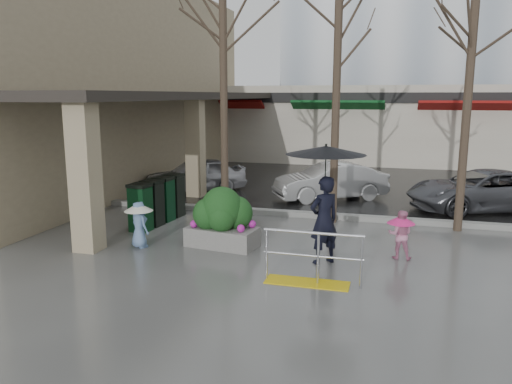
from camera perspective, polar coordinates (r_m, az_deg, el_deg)
The scene contains 20 objects.
ground at distance 11.09m, azimuth 0.22°, elevation -7.53°, with size 120.00×120.00×0.00m, color #51514F.
street_asphalt at distance 32.45m, azimuth 10.55°, elevation 4.61°, with size 120.00×36.00×0.01m, color black.
curb at distance 14.81m, azimuth 4.31°, elevation -2.48°, with size 120.00×0.30×0.15m, color gray.
near_building at distance 21.63m, azimuth -17.85°, elevation 11.76°, with size 6.00×18.00×8.00m, color tan.
canopy_slab at distance 19.65m, azimuth -7.28°, elevation 11.22°, with size 2.80×18.00×0.25m, color #2D2823.
pillar_front at distance 11.85m, azimuth -18.96°, elevation 1.80°, with size 0.55×0.55×3.50m, color tan.
pillar_back at distance 17.55m, azimuth -6.94°, elevation 5.13°, with size 0.55×0.55×3.50m, color tan.
storefront_row at distance 28.15m, azimuth 14.06°, elevation 7.62°, with size 34.00×6.74×4.00m.
handrail at distance 9.58m, azimuth 6.25°, elevation -8.25°, with size 1.90×0.50×1.03m.
tree_west at distance 14.63m, azimuth -3.78°, elevation 17.11°, with size 3.20×3.20×6.80m.
tree_midwest at distance 13.93m, azimuth 9.39°, elevation 17.92°, with size 3.20×3.20×7.00m.
tree_mideast at distance 13.91m, azimuth 23.50°, elevation 15.64°, with size 3.20×3.20×6.50m.
woman at distance 10.46m, azimuth 7.88°, elevation 0.45°, with size 1.67×1.67×2.55m.
child_pink at distance 11.32m, azimuth 16.19°, elevation -4.33°, with size 0.61×0.61×1.08m.
child_blue at distance 11.97m, azimuth -13.23°, elevation -3.10°, with size 0.67×0.67×1.10m.
planter at distance 11.76m, azimuth -3.85°, elevation -2.99°, with size 1.74×1.03×1.43m.
news_boxes at distance 14.13m, azimuth -11.11°, elevation -1.00°, with size 0.71×2.30×1.26m.
car_a at distance 18.55m, azimuth -6.92°, elevation 1.96°, with size 1.49×3.70×1.26m, color #A1A2A6.
car_b at distance 17.23m, azimuth 8.50°, elevation 1.22°, with size 1.33×3.82×1.26m, color silver.
car_c at distance 16.93m, azimuth 24.40°, elevation 0.18°, with size 2.09×4.53×1.26m, color #54555B.
Camera 1 is at (2.77, -10.14, 3.53)m, focal length 35.00 mm.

